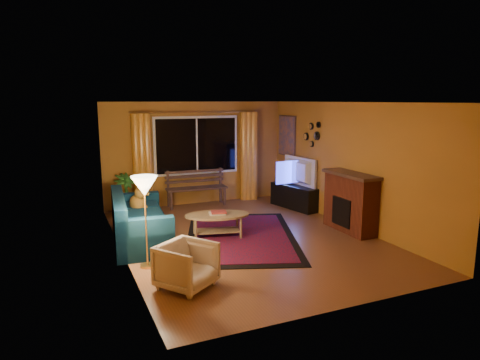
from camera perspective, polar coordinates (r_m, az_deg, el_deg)
name	(u,v)px	position (r m, az deg, el deg)	size (l,w,h in m)	color
floor	(246,238)	(8.08, 0.85, -7.77)	(4.50, 6.00, 0.02)	brown
ceiling	(247,102)	(7.67, 0.91, 10.40)	(4.50, 6.00, 0.02)	white
wall_back	(196,153)	(10.57, -5.86, 3.56)	(4.50, 0.02, 2.50)	#B7782C
wall_left	(119,181)	(7.16, -15.83, -0.16)	(0.02, 6.00, 2.50)	#B7782C
wall_right	(348,165)	(8.94, 14.21, 2.00)	(0.02, 6.00, 2.50)	#B7782C
window	(197,145)	(10.48, -5.77, 4.61)	(2.00, 0.02, 1.30)	black
curtain_rod	(197,112)	(10.39, -5.78, 8.98)	(0.03, 0.03, 3.20)	#BF8C3F
curtain_left	(142,162)	(10.13, -12.92, 2.30)	(0.36, 0.36, 2.24)	orange
curtain_right	(248,156)	(10.94, 1.12, 3.17)	(0.36, 0.36, 2.24)	orange
bench	(197,197)	(10.43, -5.78, -2.28)	(1.47, 0.43, 0.44)	#412B25
potted_plant	(126,195)	(9.80, -15.00, -1.93)	(0.53, 0.53, 0.94)	#235B1E
sofa	(140,218)	(7.97, -13.19, -4.98)	(0.92, 2.15, 0.87)	#09243A
dog	(137,198)	(8.37, -13.53, -2.39)	(0.36, 0.49, 0.53)	olive
armchair	(187,263)	(5.98, -7.12, -10.99)	(0.68, 0.63, 0.70)	beige
floor_lamp	(146,222)	(6.68, -12.44, -5.55)	(0.24, 0.24, 1.42)	#BF8C3F
rug	(241,236)	(8.14, 0.11, -7.49)	(2.00, 3.16, 0.02)	maroon
coffee_table	(217,225)	(8.09, -3.06, -6.06)	(1.21, 1.21, 0.44)	#9B7E58
tv_console	(295,197)	(10.27, 7.39, -2.20)	(0.44, 1.32, 0.55)	black
television	(296,171)	(10.15, 7.47, 1.14)	(1.15, 0.15, 0.66)	black
fireplace	(350,203)	(8.63, 14.51, -3.05)	(0.40, 1.20, 1.10)	maroon
mirror_cluster	(312,133)	(9.90, 9.53, 6.20)	(0.06, 0.60, 0.56)	black
painting	(287,136)	(10.90, 6.26, 5.89)	(0.04, 0.76, 0.96)	#C56821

